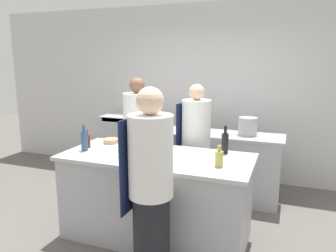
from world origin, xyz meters
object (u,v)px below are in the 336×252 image
oven_range (133,145)px  bottle_wine (84,140)px  chef_at_pass_far (196,149)px  stockpot (248,126)px  chef_at_prep_near (151,188)px  chef_at_stove (138,143)px  bowl_prep_small (111,141)px  bottle_water (219,158)px  cup (129,158)px  bowl_mixing_large (160,158)px  bottle_cooking_oil (225,143)px  bottle_olive_oil (154,137)px  bottle_sauce (165,141)px  bottle_vinegar (87,141)px

oven_range → bottle_wine: bottle_wine is taller
chef_at_pass_far → stockpot: size_ratio=6.51×
chef_at_prep_near → chef_at_stove: size_ratio=1.01×
bowl_prep_small → bottle_wine: bearing=-104.5°
bottle_water → cup: (-0.87, -0.16, -0.04)m
bowl_mixing_large → bottle_wine: bearing=177.6°
bottle_cooking_oil → bowl_mixing_large: 0.74m
bottle_wine → bottle_water: bottle_wine is taller
chef_at_stove → chef_at_pass_far: size_ratio=1.04×
bottle_cooking_oil → bowl_prep_small: size_ratio=1.69×
oven_range → bottle_olive_oil: (0.97, -1.35, 0.52)m
bottle_wine → bowl_prep_small: size_ratio=1.64×
chef_at_prep_near → bowl_mixing_large: size_ratio=7.05×
chef_at_prep_near → chef_at_pass_far: 1.46m
cup → bottle_olive_oil: bearing=90.3°
bowl_mixing_large → cup: bearing=-153.6°
chef_at_prep_near → bottle_sauce: 0.93m
chef_at_prep_near → bottle_water: bearing=-38.9°
bowl_mixing_large → bottle_water: bearing=1.8°
bottle_vinegar → bowl_mixing_large: bearing=-9.5°
chef_at_pass_far → bottle_olive_oil: chef_at_pass_far is taller
bottle_sauce → bottle_water: size_ratio=1.28×
bottle_olive_oil → bottle_water: 1.00m
bottle_vinegar → stockpot: size_ratio=0.81×
bottle_wine → bottle_sauce: (0.84, 0.31, -0.01)m
cup → bottle_wine: bearing=164.8°
oven_range → chef_at_prep_near: (1.38, -2.40, 0.34)m
bottle_olive_oil → cup: bottle_olive_oil is taller
chef_at_pass_far → bottle_wine: chef_at_pass_far is taller
bottle_sauce → chef_at_prep_near: bearing=-76.3°
chef_at_stove → bottle_vinegar: size_ratio=8.41×
bottle_vinegar → bottle_cooking_oil: bearing=11.6°
chef_at_stove → bottle_water: (1.24, -0.82, 0.16)m
bottle_sauce → bowl_prep_small: size_ratio=1.48×
bottle_cooking_oil → bottle_sauce: size_ratio=1.14×
bottle_water → stockpot: stockpot is taller
chef_at_pass_far → bottle_wine: bearing=147.2°
bottle_wine → bottle_water: (1.52, -0.02, -0.04)m
oven_range → chef_at_pass_far: 1.67m
oven_range → stockpot: (1.92, -0.39, 0.53)m
chef_at_prep_near → bottle_vinegar: (-1.11, 0.70, 0.15)m
chef_at_pass_far → bottle_olive_oil: 0.61m
bottle_wine → bottle_cooking_oil: size_ratio=0.97×
chef_at_pass_far → bottle_olive_oil: (-0.38, -0.42, 0.22)m
chef_at_pass_far → bottle_water: chef_at_pass_far is taller
chef_at_prep_near → bowl_mixing_large: chef_at_prep_near is taller
chef_at_pass_far → bowl_prep_small: (-0.93, -0.49, 0.14)m
bottle_olive_oil → chef_at_prep_near: bearing=-68.6°
bottle_vinegar → bowl_mixing_large: size_ratio=0.83×
bottle_cooking_oil → chef_at_prep_near: bearing=-112.9°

